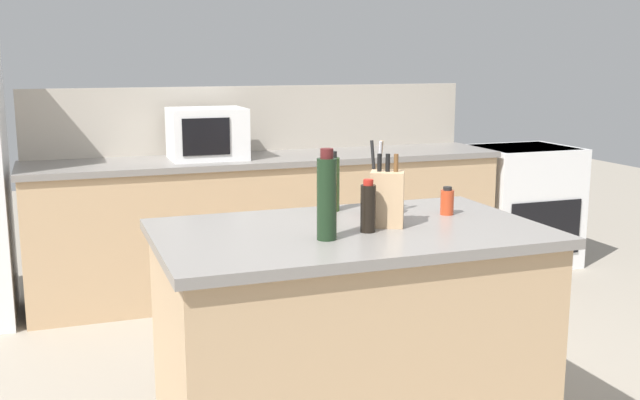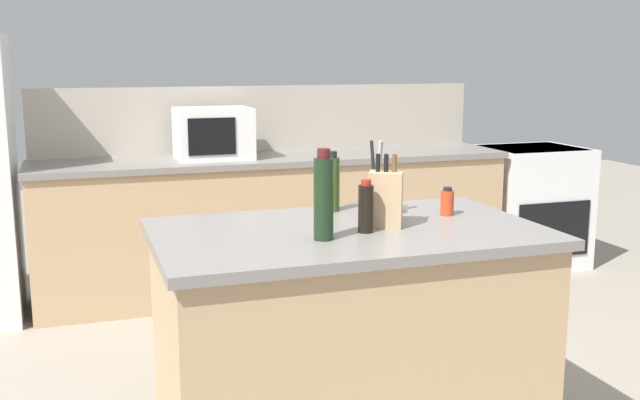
% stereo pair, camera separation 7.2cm
% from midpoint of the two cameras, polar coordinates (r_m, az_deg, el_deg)
% --- Properties ---
extents(back_counter_run, '(3.23, 0.66, 0.94)m').
position_cam_midpoint_polar(back_counter_run, '(5.18, -2.95, -1.77)').
color(back_counter_run, tan).
rests_on(back_counter_run, ground_plane).
extents(wall_backsplash, '(3.19, 0.03, 0.46)m').
position_cam_midpoint_polar(wall_backsplash, '(5.37, -3.93, 6.22)').
color(wall_backsplash, '#B2A899').
rests_on(wall_backsplash, back_counter_run).
extents(kitchen_island, '(1.52, 0.91, 0.94)m').
position_cam_midpoint_polar(kitchen_island, '(3.08, 2.78, -10.68)').
color(kitchen_island, tan).
rests_on(kitchen_island, ground_plane).
extents(range_oven, '(0.76, 0.65, 0.92)m').
position_cam_midpoint_polar(range_oven, '(6.03, 16.00, -0.41)').
color(range_oven, white).
rests_on(range_oven, ground_plane).
extents(microwave, '(0.49, 0.39, 0.33)m').
position_cam_midpoint_polar(microwave, '(4.98, -7.72, 5.06)').
color(microwave, white).
rests_on(microwave, back_counter_run).
extents(knife_block, '(0.16, 0.15, 0.29)m').
position_cam_midpoint_polar(knife_block, '(2.96, 5.71, 0.11)').
color(knife_block, tan).
rests_on(knife_block, kitchen_island).
extents(utensil_crock, '(0.12, 0.12, 0.32)m').
position_cam_midpoint_polar(utensil_crock, '(3.17, 4.99, 0.26)').
color(utensil_crock, brown).
rests_on(utensil_crock, kitchen_island).
extents(spice_jar_paprika, '(0.06, 0.06, 0.12)m').
position_cam_midpoint_polar(spice_jar_paprika, '(3.22, 10.30, -0.17)').
color(spice_jar_paprika, '#B73D1E').
rests_on(spice_jar_paprika, kitchen_island).
extents(soy_sauce_bottle, '(0.06, 0.06, 0.20)m').
position_cam_midpoint_polar(soy_sauce_bottle, '(2.86, 4.23, -0.58)').
color(soy_sauce_bottle, black).
rests_on(soy_sauce_bottle, kitchen_island).
extents(wine_bottle, '(0.07, 0.07, 0.34)m').
position_cam_midpoint_polar(wine_bottle, '(2.73, 1.03, 0.21)').
color(wine_bottle, black).
rests_on(wine_bottle, kitchen_island).
extents(olive_oil_bottle, '(0.07, 0.07, 0.26)m').
position_cam_midpoint_polar(olive_oil_bottle, '(3.25, 1.55, 1.30)').
color(olive_oil_bottle, '#2D4C1E').
rests_on(olive_oil_bottle, kitchen_island).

